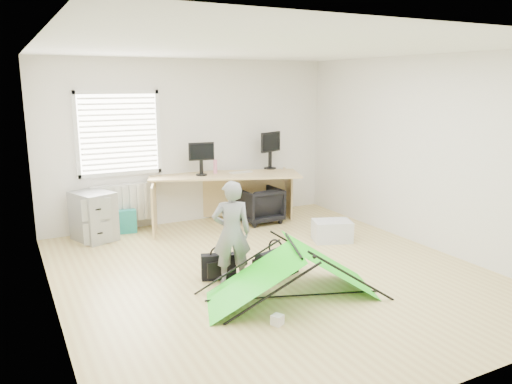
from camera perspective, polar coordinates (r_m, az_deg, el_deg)
name	(u,v)px	position (r m, az deg, el deg)	size (l,w,h in m)	color
ground	(271,272)	(6.32, 1.69, -9.14)	(5.50, 5.50, 0.00)	tan
back_wall	(191,142)	(8.44, -7.39, 5.70)	(5.00, 0.02, 2.70)	silver
window	(119,133)	(8.05, -15.42, 6.47)	(1.20, 0.06, 1.20)	silver
radiator	(123,203)	(8.19, -14.92, -1.22)	(1.00, 0.12, 0.60)	silver
desk	(225,199)	(8.35, -3.54, -0.78)	(2.46, 0.78, 0.84)	tan
filing_cabinet	(93,216)	(7.85, -18.08, -2.63)	(0.47, 0.63, 0.73)	gray
monitor_left	(201,163)	(8.15, -6.28, 3.27)	(0.41, 0.09, 0.40)	black
monitor_right	(270,155)	(8.75, 1.61, 4.21)	(0.50, 0.11, 0.47)	black
keyboard	(241,172)	(8.38, -1.74, 2.27)	(0.39, 0.13, 0.02)	beige
thermos	(215,167)	(8.33, -4.67, 2.92)	(0.06, 0.06, 0.23)	#D27594
office_chair	(260,205)	(8.42, 0.45, -1.49)	(0.64, 0.65, 0.60)	black
person	(232,233)	(5.80, -2.81, -4.68)	(0.45, 0.30, 1.24)	gray
kite	(293,271)	(5.53, 4.25, -9.05)	(1.94, 0.85, 0.60)	#1DDC14
storage_crate	(332,231)	(7.55, 8.68, -4.41)	(0.55, 0.39, 0.31)	silver
tote_bag	(126,222)	(8.11, -14.61, -3.29)	(0.31, 0.14, 0.37)	teal
laptop_bag	(219,267)	(6.08, -4.29, -8.49)	(0.42, 0.12, 0.31)	black
white_box	(277,320)	(5.04, 2.46, -14.39)	(0.10, 0.10, 0.10)	silver
duffel_bag	(276,266)	(6.19, 2.28, -8.43)	(0.55, 0.28, 0.24)	black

